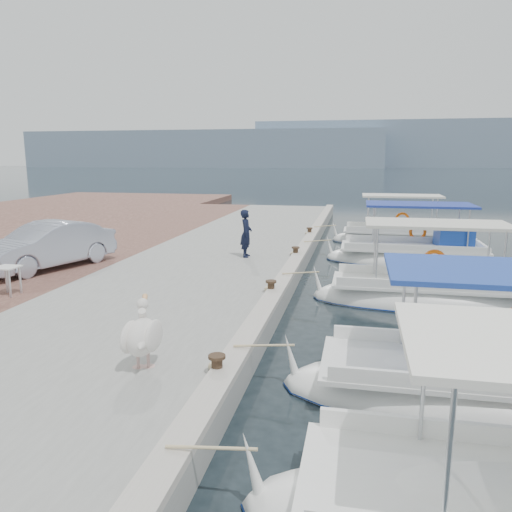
{
  "coord_description": "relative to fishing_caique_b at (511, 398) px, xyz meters",
  "views": [
    {
      "loc": [
        1.77,
        -10.7,
        3.92
      ],
      "look_at": [
        -1.0,
        2.74,
        1.2
      ],
      "focal_mm": 35.0,
      "sensor_mm": 36.0,
      "label": 1
    }
  ],
  "objects": [
    {
      "name": "fishing_caique_b",
      "position": [
        0.0,
        0.0,
        0.0
      ],
      "size": [
        7.4,
        2.34,
        2.83
      ],
      "color": "white",
      "rests_on": "ground"
    },
    {
      "name": "fishing_caique_d",
      "position": [
        -0.36,
        11.33,
        0.07
      ],
      "size": [
        6.47,
        2.51,
        2.83
      ],
      "color": "white",
      "rests_on": "ground"
    },
    {
      "name": "fishing_caique_e",
      "position": [
        -0.74,
        15.73,
        0.0
      ],
      "size": [
        5.92,
        2.05,
        2.83
      ],
      "color": "white",
      "rests_on": "ground"
    },
    {
      "name": "folding_table",
      "position": [
        -11.11,
        2.6,
        0.9
      ],
      "size": [
        0.55,
        0.55,
        0.73
      ],
      "color": "silver",
      "rests_on": "cobblestone_strip"
    },
    {
      "name": "quay_curb",
      "position": [
        -4.51,
        7.62,
        0.44
      ],
      "size": [
        0.44,
        40.0,
        0.12
      ],
      "primitive_type": "cube",
      "color": "#A9A196",
      "rests_on": "concrete_quay"
    },
    {
      "name": "fisherman",
      "position": [
        -6.31,
        8.62,
        1.2
      ],
      "size": [
        0.45,
        0.63,
        1.65
      ],
      "primitive_type": "imported",
      "rotation": [
        0.0,
        0.0,
        1.66
      ],
      "color": "black",
      "rests_on": "concrete_quay"
    },
    {
      "name": "fishing_caique_c",
      "position": [
        -0.62,
        5.69,
        0.0
      ],
      "size": [
        6.15,
        2.11,
        2.83
      ],
      "color": "white",
      "rests_on": "ground"
    },
    {
      "name": "parked_car",
      "position": [
        -12.0,
        5.61,
        1.09
      ],
      "size": [
        2.85,
        4.62,
        1.44
      ],
      "primitive_type": "imported",
      "rotation": [
        0.0,
        0.0,
        -0.33
      ],
      "color": "#A2A8B9",
      "rests_on": "cobblestone_strip"
    },
    {
      "name": "mooring_bollards",
      "position": [
        -4.64,
        4.12,
        0.57
      ],
      "size": [
        0.28,
        20.28,
        0.33
      ],
      "color": "black",
      "rests_on": "concrete_quay"
    },
    {
      "name": "ground",
      "position": [
        -4.29,
        2.62,
        -0.12
      ],
      "size": [
        400.0,
        400.0,
        0.0
      ],
      "primitive_type": "plane",
      "color": "black",
      "rests_on": "ground"
    },
    {
      "name": "concrete_quay",
      "position": [
        -7.29,
        7.62,
        0.13
      ],
      "size": [
        6.0,
        40.0,
        0.5
      ],
      "primitive_type": "cube",
      "color": "gray",
      "rests_on": "ground"
    },
    {
      "name": "pelican",
      "position": [
        -5.92,
        -0.84,
        0.93
      ],
      "size": [
        0.74,
        1.39,
        1.08
      ],
      "color": "tan",
      "rests_on": "concrete_quay"
    },
    {
      "name": "distant_hills",
      "position": [
        25.32,
        204.11,
        7.49
      ],
      "size": [
        330.0,
        60.0,
        18.0
      ],
      "color": "slate",
      "rests_on": "ground"
    },
    {
      "name": "cobblestone_strip",
      "position": [
        -12.29,
        7.62,
        0.13
      ],
      "size": [
        4.0,
        40.0,
        0.5
      ],
      "primitive_type": "cube",
      "color": "brown",
      "rests_on": "ground"
    }
  ]
}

